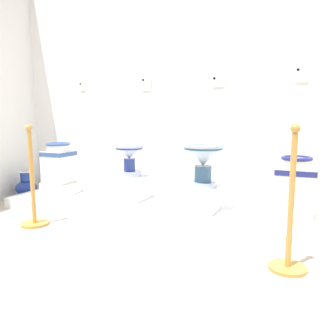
% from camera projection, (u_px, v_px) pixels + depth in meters
% --- Properties ---
extents(ground_plane, '(6.37, 5.26, 0.02)m').
position_uv_depth(ground_plane, '(86.00, 267.00, 2.37)').
color(ground_plane, '#B2A899').
extents(wall_back, '(4.57, 0.06, 3.19)m').
position_uv_depth(wall_back, '(180.00, 70.00, 3.82)').
color(wall_back, white).
rests_on(wall_back, ground_plane).
extents(display_platform, '(3.61, 0.93, 0.12)m').
position_uv_depth(display_platform, '(162.00, 210.00, 3.58)').
color(display_platform, white).
rests_on(display_platform, ground_plane).
extents(plinth_block_squat_floral, '(0.39, 0.29, 0.13)m').
position_uv_depth(plinth_block_squat_floral, '(60.00, 188.00, 4.08)').
color(plinth_block_squat_floral, white).
rests_on(plinth_block_squat_floral, display_platform).
extents(antique_toilet_squat_floral, '(0.31, 0.31, 0.49)m').
position_uv_depth(antique_toilet_squat_floral, '(59.00, 162.00, 4.03)').
color(antique_toilet_squat_floral, white).
rests_on(antique_toilet_squat_floral, plinth_block_squat_floral).
extents(plinth_block_broad_patterned, '(0.36, 0.39, 0.26)m').
position_uv_depth(plinth_block_broad_patterned, '(130.00, 188.00, 3.79)').
color(plinth_block_broad_patterned, white).
rests_on(plinth_block_broad_patterned, display_platform).
extents(antique_toilet_broad_patterned, '(0.32, 0.32, 0.37)m').
position_uv_depth(antique_toilet_broad_patterned, '(129.00, 155.00, 3.74)').
color(antique_toilet_broad_patterned, '#ABB5E4').
rests_on(antique_toilet_broad_patterned, plinth_block_broad_patterned).
extents(plinth_block_pale_glazed, '(0.30, 0.39, 0.24)m').
position_uv_depth(plinth_block_pale_glazed, '(203.00, 199.00, 3.32)').
color(plinth_block_pale_glazed, white).
rests_on(plinth_block_pale_glazed, display_platform).
extents(antique_toilet_pale_glazed, '(0.39, 0.39, 0.43)m').
position_uv_depth(antique_toilet_pale_glazed, '(203.00, 158.00, 3.25)').
color(antique_toilet_pale_glazed, '#A6BACD').
rests_on(antique_toilet_pale_glazed, plinth_block_pale_glazed).
extents(plinth_block_central_ornate, '(0.33, 0.29, 0.15)m').
position_uv_depth(plinth_block_central_ornate, '(294.00, 208.00, 3.13)').
color(plinth_block_central_ornate, white).
rests_on(plinth_block_central_ornate, display_platform).
extents(antique_toilet_central_ornate, '(0.36, 0.29, 0.42)m').
position_uv_depth(antique_toilet_central_ornate, '(296.00, 179.00, 3.09)').
color(antique_toilet_central_ornate, white).
rests_on(antique_toilet_central_ornate, plinth_block_central_ornate).
extents(info_placard_first, '(0.10, 0.01, 0.11)m').
position_uv_depth(info_placard_first, '(83.00, 86.00, 4.33)').
color(info_placard_first, white).
extents(info_placard_second, '(0.13, 0.01, 0.16)m').
position_uv_depth(info_placard_second, '(146.00, 84.00, 3.97)').
color(info_placard_second, white).
extents(info_placard_third, '(0.14, 0.01, 0.11)m').
position_uv_depth(info_placard_third, '(218.00, 81.00, 3.63)').
color(info_placard_third, white).
extents(info_placard_fourth, '(0.13, 0.01, 0.15)m').
position_uv_depth(info_placard_fourth, '(302.00, 74.00, 3.30)').
color(info_placard_fourth, white).
extents(decorative_vase_corner, '(0.27, 0.27, 0.36)m').
position_uv_depth(decorative_vase_corner, '(26.00, 186.00, 4.37)').
color(decorative_vase_corner, white).
rests_on(decorative_vase_corner, ground_plane).
extents(stanchion_post_near_left, '(0.26, 0.26, 0.98)m').
position_uv_depth(stanchion_post_near_left, '(33.00, 197.00, 3.22)').
color(stanchion_post_near_left, gold).
rests_on(stanchion_post_near_left, ground_plane).
extents(stanchion_post_near_right, '(0.26, 0.26, 1.01)m').
position_uv_depth(stanchion_post_near_right, '(290.00, 229.00, 2.26)').
color(stanchion_post_near_right, gold).
rests_on(stanchion_post_near_right, ground_plane).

